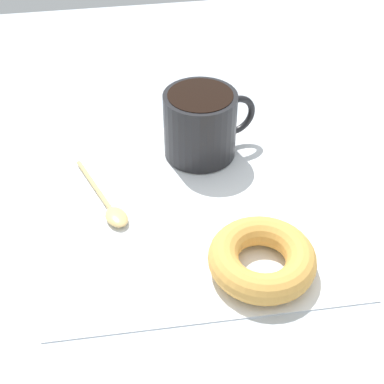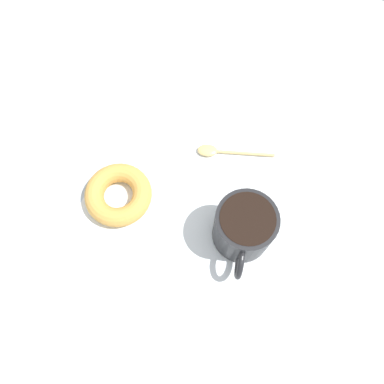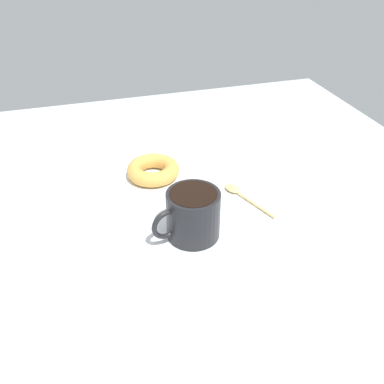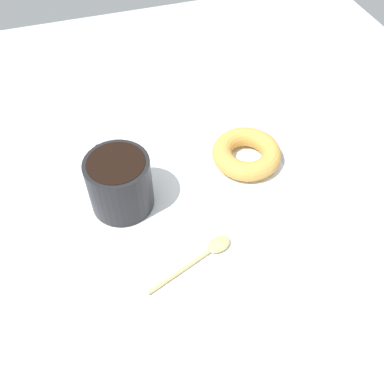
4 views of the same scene
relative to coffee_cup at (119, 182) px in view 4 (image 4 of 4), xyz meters
The scene contains 5 objects.
ground_plane 10.31cm from the coffee_cup, 167.60° to the left, with size 120.00×120.00×2.00cm, color #B2BCC6.
napkin 11.57cm from the coffee_cup, 163.66° to the left, with size 33.23×33.23×0.30cm, color white.
coffee_cup is the anchor object (origin of this frame).
donut 21.55cm from the coffee_cup, behind, with size 11.27×11.27×3.21cm, color gold.
spoon 16.28cm from the coffee_cup, 126.40° to the left, with size 13.44×6.18×0.90cm.
Camera 4 is at (10.59, 40.20, 51.42)cm, focal length 40.00 mm.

